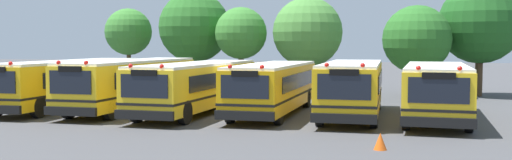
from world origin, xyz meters
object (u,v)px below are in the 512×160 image
at_px(school_bus_3, 274,86).
at_px(school_bus_5, 436,89).
at_px(tree_5, 478,22).
at_px(traffic_cone, 380,141).
at_px(tree_2, 241,32).
at_px(school_bus_2, 198,85).
at_px(school_bus_1, 133,82).
at_px(school_bus_4, 352,87).
at_px(tree_0, 127,32).
at_px(tree_4, 418,40).
at_px(tree_3, 307,33).
at_px(tree_1, 194,28).
at_px(school_bus_0, 70,81).

bearing_deg(school_bus_3, school_bus_5, 178.49).
distance_m(tree_5, traffic_cone, 21.33).
bearing_deg(tree_5, tree_2, -172.53).
height_order(school_bus_2, school_bus_3, school_bus_2).
relative_size(school_bus_1, school_bus_4, 1.15).
bearing_deg(tree_0, tree_5, 0.31).
relative_size(school_bus_3, tree_4, 1.76).
relative_size(tree_3, traffic_cone, 11.80).
bearing_deg(tree_4, school_bus_3, -123.04).
height_order(tree_1, tree_3, tree_1).
distance_m(tree_0, tree_4, 20.85).
bearing_deg(tree_4, tree_2, 179.33).
bearing_deg(school_bus_1, traffic_cone, 147.48).
bearing_deg(school_bus_5, school_bus_1, 0.84).
bearing_deg(school_bus_1, school_bus_4, 179.17).
height_order(school_bus_0, tree_1, tree_1).
bearing_deg(tree_4, school_bus_1, -144.00).
xyz_separation_m(school_bus_4, tree_0, (-17.78, 12.24, 2.84)).
bearing_deg(tree_0, school_bus_1, -61.00).
xyz_separation_m(school_bus_4, tree_2, (-8.37, 10.41, 2.72)).
height_order(school_bus_3, tree_2, tree_2).
bearing_deg(school_bus_2, tree_0, -49.13).
bearing_deg(school_bus_5, traffic_cone, 77.28).
xyz_separation_m(school_bus_2, tree_2, (-0.97, 10.62, 2.76)).
height_order(school_bus_1, school_bus_5, school_bus_1).
distance_m(tree_2, traffic_cone, 21.19).
distance_m(school_bus_2, school_bus_5, 11.03).
relative_size(tree_2, tree_5, 0.80).
relative_size(school_bus_0, school_bus_2, 1.04).
relative_size(school_bus_0, tree_1, 1.67).
xyz_separation_m(school_bus_1, school_bus_3, (7.36, -0.05, -0.06)).
height_order(school_bus_5, tree_1, tree_1).
bearing_deg(school_bus_5, tree_1, -35.54).
distance_m(school_bus_5, tree_3, 13.68).
distance_m(tree_3, traffic_cone, 19.97).
bearing_deg(tree_2, tree_0, 168.95).
bearing_deg(tree_1, school_bus_2, -67.93).
bearing_deg(tree_1, school_bus_0, -101.07).
xyz_separation_m(tree_0, tree_2, (9.41, -1.84, -0.11)).
distance_m(school_bus_3, tree_3, 11.20).
xyz_separation_m(school_bus_5, tree_3, (-7.62, 11.02, 2.73)).
bearing_deg(traffic_cone, tree_2, 118.68).
bearing_deg(school_bus_1, tree_3, -123.47).
relative_size(school_bus_4, school_bus_5, 0.99).
xyz_separation_m(school_bus_3, tree_1, (-8.68, 11.98, 3.15)).
distance_m(school_bus_5, tree_5, 13.29).
bearing_deg(school_bus_5, school_bus_4, -0.33).
xyz_separation_m(school_bus_2, tree_5, (14.05, 12.58, 3.33)).
relative_size(school_bus_3, school_bus_4, 1.03).
height_order(school_bus_4, traffic_cone, school_bus_4).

